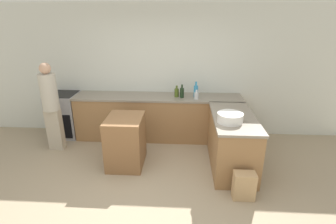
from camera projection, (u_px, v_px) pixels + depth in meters
name	position (u px, v px, depth m)	size (l,w,h in m)	color
ground_plane	(145.00, 200.00, 3.72)	(14.00, 14.00, 0.00)	tan
wall_back	(159.00, 71.00, 5.44)	(8.00, 0.06, 2.70)	silver
counter_back	(158.00, 117.00, 5.44)	(3.38, 0.64, 0.92)	olive
counter_peninsula	(232.00, 141.00, 4.41)	(0.69, 1.46, 0.92)	olive
range_oven	(65.00, 115.00, 5.55)	(0.59, 0.61, 0.93)	#99999E
island_table	(126.00, 141.00, 4.47)	(0.59, 0.73, 0.87)	brown
mixing_bowl	(230.00, 118.00, 3.99)	(0.39, 0.39, 0.14)	white
wine_bottle_dark	(182.00, 92.00, 5.14)	(0.08, 0.08, 0.26)	black
olive_oil_bottle	(177.00, 92.00, 5.20)	(0.09, 0.09, 0.23)	#475B1E
dish_soap_bottle	(196.00, 91.00, 5.19)	(0.09, 0.09, 0.31)	#338CBF
vinegar_bottle_clear	(196.00, 95.00, 5.07)	(0.08, 0.08, 0.18)	silver
person_by_range	(51.00, 104.00, 4.81)	(0.30, 0.30, 1.68)	#ADA38E
paper_bag	(244.00, 186.00, 3.69)	(0.31, 0.19, 0.41)	tan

